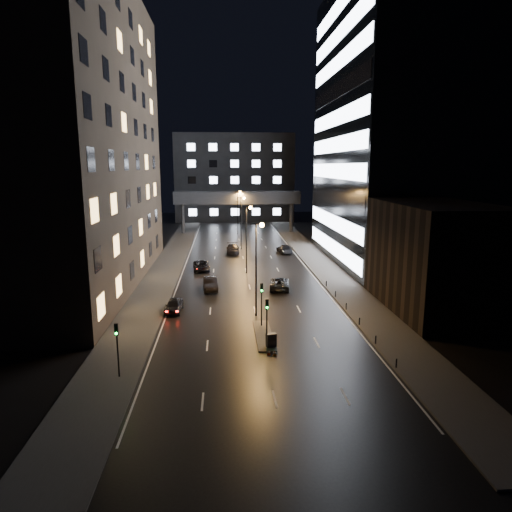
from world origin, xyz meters
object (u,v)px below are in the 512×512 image
object	(u,v)px
car_away_a	(174,306)
utility_cabinet	(271,340)
car_away_d	(233,249)
car_away_b	(210,284)
car_away_c	(201,266)
car_toward_b	(284,249)
car_toward_a	(280,283)

from	to	relation	value
car_away_a	utility_cabinet	bearing A→B (deg)	-44.18
car_away_a	car_away_d	world-z (taller)	car_away_d
car_away_b	car_away_c	xyz separation A→B (m)	(-1.69, 11.42, -0.10)
car_away_a	car_away_b	distance (m)	9.68
car_away_c	utility_cabinet	distance (m)	32.18
car_toward_b	car_away_a	bearing A→B (deg)	57.27
car_away_a	car_away_c	distance (m)	20.43
car_away_a	car_toward_b	size ratio (longest dim) A/B	0.80
car_toward_a	utility_cabinet	xyz separation A→B (m)	(-3.19, -19.66, -0.00)
car_away_a	utility_cabinet	distance (m)	14.63
utility_cabinet	car_toward_b	bearing A→B (deg)	67.13
car_away_c	car_toward_a	distance (m)	15.85
car_toward_a	car_away_b	bearing A→B (deg)	6.61
utility_cabinet	car_toward_a	bearing A→B (deg)	67.04
car_away_b	car_away_c	size ratio (longest dim) A/B	0.96
car_away_b	car_away_d	bearing A→B (deg)	77.65
car_away_a	car_toward_b	distance (m)	37.76
car_away_b	car_away_d	distance (m)	25.35
car_away_c	utility_cabinet	size ratio (longest dim) A/B	4.40
car_toward_a	utility_cabinet	distance (m)	19.92
car_away_a	car_away_d	xyz separation A→B (m)	(7.30, 34.01, 0.10)
car_away_a	car_toward_a	xyz separation A→B (m)	(12.89, 8.71, 0.02)
car_toward_b	car_away_b	bearing A→B (deg)	56.08
car_away_b	car_away_c	bearing A→B (deg)	94.02
car_away_c	car_toward_b	size ratio (longest dim) A/B	0.98
car_toward_a	utility_cabinet	bearing A→B (deg)	88.58
car_toward_a	utility_cabinet	world-z (taller)	car_toward_a
car_away_a	car_toward_a	world-z (taller)	car_toward_a
car_away_d	car_toward_a	world-z (taller)	car_away_d
car_away_b	car_away_c	world-z (taller)	car_away_b
car_away_c	car_away_b	bearing A→B (deg)	-86.74
car_away_b	car_away_c	distance (m)	11.55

